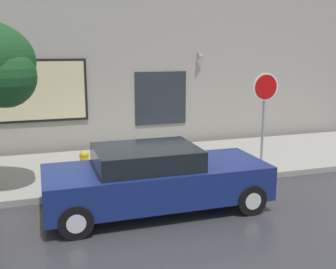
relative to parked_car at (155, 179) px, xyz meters
name	(u,v)px	position (x,y,z in m)	size (l,w,h in m)	color
ground_plane	(125,212)	(-0.65, 0.09, -0.70)	(60.00, 60.00, 0.00)	#333338
sidewalk	(102,169)	(-0.65, 3.09, -0.62)	(20.00, 4.00, 0.15)	gray
building_facade	(86,45)	(-0.66, 5.59, 2.78)	(20.00, 0.67, 7.00)	#9E998E
parked_car	(155,179)	(0.00, 0.00, 0.00)	(4.64, 1.88, 1.39)	navy
fire_hydrant	(85,166)	(-1.24, 2.00, -0.18)	(0.30, 0.44, 0.76)	yellow
stop_sign	(265,101)	(3.62, 1.80, 1.28)	(0.76, 0.10, 2.58)	gray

